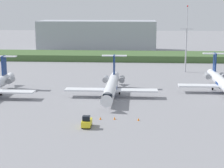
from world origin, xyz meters
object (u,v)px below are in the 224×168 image
object	(u,v)px
regional_jet_third	(222,82)
safety_cone_mid_marker	(115,118)
safety_cone_front_marker	(100,118)
regional_jet_second	(112,86)
antenna_mast	(186,45)
safety_cone_rear_marker	(138,119)
baggage_tug	(87,122)

from	to	relation	value
regional_jet_third	safety_cone_mid_marker	world-z (taller)	regional_jet_third
regional_jet_third	safety_cone_front_marker	distance (m)	40.33
regional_jet_second	antenna_mast	bearing A→B (deg)	58.71
safety_cone_mid_marker	safety_cone_rear_marker	distance (m)	4.75
regional_jet_third	safety_cone_front_marker	world-z (taller)	regional_jet_third
regional_jet_third	safety_cone_mid_marker	size ratio (longest dim) A/B	56.36
regional_jet_third	antenna_mast	size ratio (longest dim) A/B	1.38
regional_jet_second	regional_jet_third	bearing A→B (deg)	13.53
safety_cone_front_marker	regional_jet_second	bearing A→B (deg)	87.84
regional_jet_third	antenna_mast	distance (m)	31.74
safety_cone_rear_marker	antenna_mast	bearing A→B (deg)	74.71
regional_jet_second	safety_cone_front_marker	xyz separation A→B (m)	(-0.78, -20.77, -2.26)
baggage_tug	safety_cone_mid_marker	size ratio (longest dim) A/B	5.82
regional_jet_second	safety_cone_mid_marker	xyz separation A→B (m)	(2.02, -20.48, -2.26)
safety_cone_rear_marker	safety_cone_mid_marker	bearing A→B (deg)	173.61
regional_jet_third	baggage_tug	size ratio (longest dim) A/B	9.69
baggage_tug	regional_jet_third	bearing A→B (deg)	46.22
regional_jet_third	baggage_tug	xyz separation A→B (m)	(-31.33, -32.69, -1.53)
antenna_mast	baggage_tug	world-z (taller)	antenna_mast
antenna_mast	safety_cone_mid_marker	size ratio (longest dim) A/B	40.79
regional_jet_third	baggage_tug	bearing A→B (deg)	-133.78
baggage_tug	safety_cone_front_marker	bearing A→B (deg)	68.04
safety_cone_front_marker	antenna_mast	bearing A→B (deg)	68.00
regional_jet_second	antenna_mast	size ratio (longest dim) A/B	1.38
regional_jet_second	safety_cone_rear_marker	distance (m)	22.18
regional_jet_second	safety_cone_front_marker	size ratio (longest dim) A/B	56.36
safety_cone_rear_marker	safety_cone_front_marker	bearing A→B (deg)	178.23
baggage_tug	antenna_mast	bearing A→B (deg)	68.01
regional_jet_second	baggage_tug	distance (m)	26.03
baggage_tug	safety_cone_mid_marker	distance (m)	7.25
safety_cone_front_marker	baggage_tug	bearing A→B (deg)	-111.96
antenna_mast	baggage_tug	bearing A→B (deg)	-111.99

